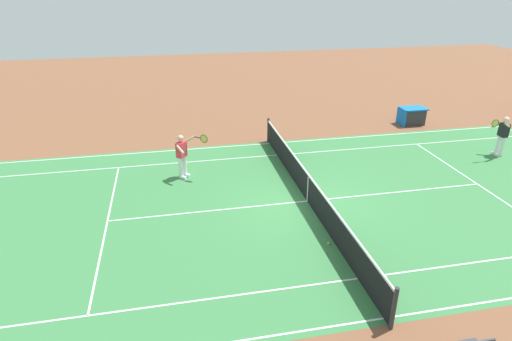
{
  "coord_description": "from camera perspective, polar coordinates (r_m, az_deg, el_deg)",
  "views": [
    {
      "loc": [
        4.22,
        12.09,
        6.9
      ],
      "look_at": [
        1.58,
        -0.82,
        0.9
      ],
      "focal_mm": 30.36,
      "sensor_mm": 36.0,
      "label": 1
    }
  ],
  "objects": [
    {
      "name": "tennis_player_near",
      "position": [
        15.98,
        -9.64,
        2.17
      ],
      "size": [
        1.16,
        0.75,
        1.7
      ],
      "color": "white",
      "rests_on": "ground_plane"
    },
    {
      "name": "tennis_ball",
      "position": [
        12.43,
        9.55,
        -9.45
      ],
      "size": [
        0.07,
        0.07,
        0.07
      ],
      "primitive_type": "sphere",
      "color": "#CCE01E",
      "rests_on": "ground_plane"
    },
    {
      "name": "ground_plane",
      "position": [
        14.55,
        6.79,
        -4.03
      ],
      "size": [
        60.0,
        60.0,
        0.0
      ],
      "primitive_type": "plane",
      "color": "brown"
    },
    {
      "name": "equipment_cart_tarped",
      "position": [
        23.13,
        19.83,
        6.79
      ],
      "size": [
        1.25,
        0.84,
        0.85
      ],
      "color": "#2D2D33",
      "rests_on": "ground_plane"
    },
    {
      "name": "tennis_net",
      "position": [
        14.32,
        6.89,
        -2.3
      ],
      "size": [
        0.1,
        11.7,
        1.08
      ],
      "color": "#2D2D33",
      "rests_on": "ground_plane"
    },
    {
      "name": "tennis_player_far",
      "position": [
        20.44,
        29.71,
        4.2
      ],
      "size": [
        1.06,
        0.78,
        1.7
      ],
      "color": "white",
      "rests_on": "ground_plane"
    },
    {
      "name": "court_slab",
      "position": [
        14.55,
        6.79,
        -4.02
      ],
      "size": [
        24.2,
        11.4,
        0.0
      ],
      "primitive_type": "cube",
      "color": "#387A42",
      "rests_on": "ground_plane"
    },
    {
      "name": "court_line_markings",
      "position": [
        14.54,
        6.79,
        -4.01
      ],
      "size": [
        23.85,
        11.05,
        0.01
      ],
      "color": "white",
      "rests_on": "ground_plane"
    }
  ]
}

